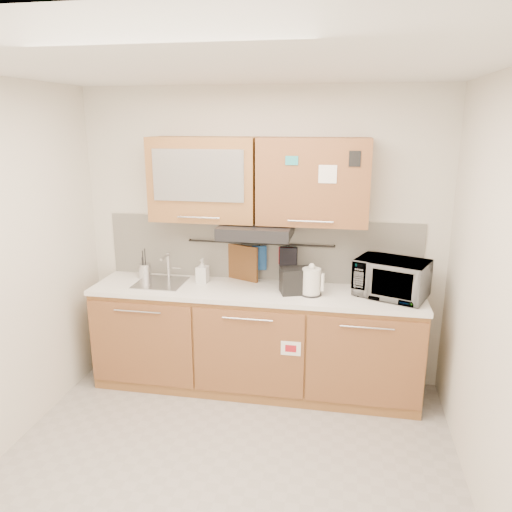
% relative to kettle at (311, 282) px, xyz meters
% --- Properties ---
extents(floor, '(3.20, 3.20, 0.00)m').
position_rel_kettle_xyz_m(floor, '(-0.48, -1.14, -1.03)').
color(floor, '#9E9993').
rests_on(floor, ground).
extents(ceiling, '(3.20, 3.20, 0.00)m').
position_rel_kettle_xyz_m(ceiling, '(-0.48, -1.14, 1.57)').
color(ceiling, white).
rests_on(ceiling, wall_back).
extents(wall_back, '(3.20, 0.00, 3.20)m').
position_rel_kettle_xyz_m(wall_back, '(-0.48, 0.36, 0.27)').
color(wall_back, silver).
rests_on(wall_back, ground).
extents(wall_right, '(0.00, 3.00, 3.00)m').
position_rel_kettle_xyz_m(wall_right, '(1.12, -1.14, 0.27)').
color(wall_right, silver).
rests_on(wall_right, ground).
extents(base_cabinet, '(2.80, 0.64, 0.88)m').
position_rel_kettle_xyz_m(base_cabinet, '(-0.48, 0.05, -0.62)').
color(base_cabinet, '#925933').
rests_on(base_cabinet, floor).
extents(countertop, '(2.82, 0.62, 0.04)m').
position_rel_kettle_xyz_m(countertop, '(-0.48, 0.05, -0.13)').
color(countertop, white).
rests_on(countertop, base_cabinet).
extents(backsplash, '(2.80, 0.02, 0.56)m').
position_rel_kettle_xyz_m(backsplash, '(-0.48, 0.35, 0.17)').
color(backsplash, silver).
rests_on(backsplash, countertop).
extents(upper_cabinets, '(1.82, 0.37, 0.70)m').
position_rel_kettle_xyz_m(upper_cabinets, '(-0.49, 0.18, 0.80)').
color(upper_cabinets, '#925933').
rests_on(upper_cabinets, wall_back).
extents(range_hood, '(0.60, 0.46, 0.10)m').
position_rel_kettle_xyz_m(range_hood, '(-0.48, 0.11, 0.39)').
color(range_hood, black).
rests_on(range_hood, upper_cabinets).
extents(sink, '(0.42, 0.40, 0.26)m').
position_rel_kettle_xyz_m(sink, '(-1.33, 0.07, -0.10)').
color(sink, silver).
rests_on(sink, countertop).
extents(utensil_rail, '(1.30, 0.02, 0.02)m').
position_rel_kettle_xyz_m(utensil_rail, '(-0.48, 0.31, 0.23)').
color(utensil_rail, black).
rests_on(utensil_rail, backsplash).
extents(utensil_crock, '(0.13, 0.13, 0.28)m').
position_rel_kettle_xyz_m(utensil_crock, '(-1.52, 0.18, -0.04)').
color(utensil_crock, silver).
rests_on(utensil_crock, countertop).
extents(kettle, '(0.20, 0.19, 0.27)m').
position_rel_kettle_xyz_m(kettle, '(0.00, 0.00, 0.00)').
color(kettle, silver).
rests_on(kettle, countertop).
extents(toaster, '(0.32, 0.25, 0.22)m').
position_rel_kettle_xyz_m(toaster, '(-0.12, 0.03, 0.00)').
color(toaster, black).
rests_on(toaster, countertop).
extents(microwave, '(0.65, 0.55, 0.31)m').
position_rel_kettle_xyz_m(microwave, '(0.64, 0.09, 0.05)').
color(microwave, '#999999').
rests_on(microwave, countertop).
extents(soap_bottle, '(0.10, 0.11, 0.22)m').
position_rel_kettle_xyz_m(soap_bottle, '(-0.97, 0.16, 0.00)').
color(soap_bottle, '#999999').
rests_on(soap_bottle, countertop).
extents(cutting_board, '(0.32, 0.16, 0.42)m').
position_rel_kettle_xyz_m(cutting_board, '(-0.65, 0.30, 0.00)').
color(cutting_board, brown).
rests_on(cutting_board, utensil_rail).
extents(oven_mitt, '(0.13, 0.06, 0.22)m').
position_rel_kettle_xyz_m(oven_mitt, '(-0.49, 0.30, 0.10)').
color(oven_mitt, navy).
rests_on(oven_mitt, utensil_rail).
extents(dark_pouch, '(0.16, 0.06, 0.24)m').
position_rel_kettle_xyz_m(dark_pouch, '(-0.23, 0.30, 0.09)').
color(dark_pouch, black).
rests_on(dark_pouch, utensil_rail).
extents(pot_holder, '(0.13, 0.02, 0.16)m').
position_rel_kettle_xyz_m(pot_holder, '(-0.25, 0.30, 0.13)').
color(pot_holder, red).
rests_on(pot_holder, utensil_rail).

